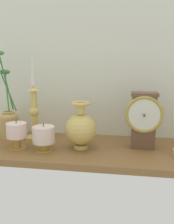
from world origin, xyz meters
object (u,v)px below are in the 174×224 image
Objects in this scene: brass_vase_jar at (8,119)px; pillar_candle_front at (17,133)px; mantel_clock at (144,119)px; brass_vase_bulbous at (81,128)px; candlestick_tall_center at (34,111)px; pillar_candle_near_clock at (44,137)px.

brass_vase_jar is 16.18cm from pillar_candle_front.
pillar_candle_front is (-47.79, -7.99, -5.50)cm from mantel_clock.
candlestick_tall_center is at bearing 162.17° from brass_vase_bulbous.
mantel_clock is 57.55cm from brass_vase_jar.
mantel_clock reaches higher than brass_vase_bulbous.
brass_vase_bulbous is 1.74× the size of pillar_candle_near_clock.
candlestick_tall_center is 3.34× the size of pillar_candle_front.
brass_vase_jar is at bearing 175.08° from mantel_clock.
candlestick_tall_center reaches higher than pillar_candle_near_clock.
pillar_candle_front is at bearing 176.28° from pillar_candle_near_clock.
mantel_clock is 0.58× the size of candlestick_tall_center.
candlestick_tall_center reaches higher than pillar_candle_front.
brass_vase_bulbous is at bearing 8.43° from pillar_candle_front.
candlestick_tall_center is at bearing -11.37° from brass_vase_jar.
pillar_candle_front is (-24.36, -3.61, -1.93)cm from brass_vase_bulbous.
mantel_clock is 24.11cm from brass_vase_bulbous.
brass_vase_jar is (-12.98, 2.61, -4.32)cm from candlestick_tall_center.
pillar_candle_front is 1.07× the size of pillar_candle_near_clock.
mantel_clock is 44.35cm from candlestick_tall_center.
pillar_candle_near_clock is (10.97, -0.71, -0.68)cm from pillar_candle_front.
mantel_clock is at bearing 9.49° from pillar_candle_front.
candlestick_tall_center is 3.57× the size of pillar_candle_near_clock.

